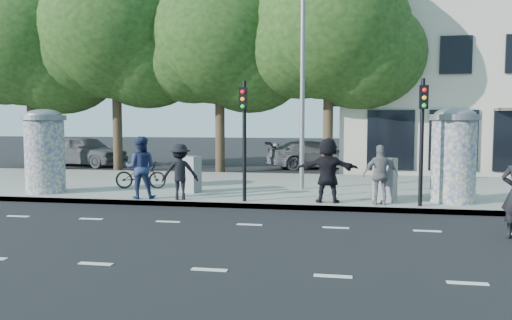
% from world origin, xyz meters
% --- Properties ---
extents(ground, '(120.00, 120.00, 0.00)m').
position_xyz_m(ground, '(0.00, 0.00, 0.00)').
color(ground, black).
rests_on(ground, ground).
extents(sidewalk, '(40.00, 8.00, 0.15)m').
position_xyz_m(sidewalk, '(0.00, 7.50, 0.07)').
color(sidewalk, gray).
rests_on(sidewalk, ground).
extents(curb, '(40.00, 0.10, 0.16)m').
position_xyz_m(curb, '(0.00, 3.55, 0.07)').
color(curb, slate).
rests_on(curb, ground).
extents(lane_dash_near, '(32.00, 0.12, 0.01)m').
position_xyz_m(lane_dash_near, '(0.00, -2.20, 0.00)').
color(lane_dash_near, silver).
rests_on(lane_dash_near, ground).
extents(lane_dash_far, '(32.00, 0.12, 0.01)m').
position_xyz_m(lane_dash_far, '(0.00, 1.40, 0.00)').
color(lane_dash_far, silver).
rests_on(lane_dash_far, ground).
extents(ad_column_left, '(1.36, 1.36, 2.65)m').
position_xyz_m(ad_column_left, '(-7.20, 4.50, 1.54)').
color(ad_column_left, beige).
rests_on(ad_column_left, sidewalk).
extents(ad_column_right, '(1.36, 1.36, 2.65)m').
position_xyz_m(ad_column_right, '(5.20, 4.70, 1.54)').
color(ad_column_right, beige).
rests_on(ad_column_right, sidewalk).
extents(traffic_pole_near, '(0.22, 0.31, 3.40)m').
position_xyz_m(traffic_pole_near, '(-0.60, 3.79, 2.23)').
color(traffic_pole_near, black).
rests_on(traffic_pole_near, sidewalk).
extents(traffic_pole_far, '(0.22, 0.31, 3.40)m').
position_xyz_m(traffic_pole_far, '(4.20, 3.79, 2.23)').
color(traffic_pole_far, black).
rests_on(traffic_pole_far, sidewalk).
extents(street_lamp, '(0.25, 0.93, 8.00)m').
position_xyz_m(street_lamp, '(0.80, 6.63, 4.79)').
color(street_lamp, slate).
rests_on(street_lamp, sidewalk).
extents(tree_far_left, '(7.20, 7.20, 9.26)m').
position_xyz_m(tree_far_left, '(-13.00, 12.50, 6.19)').
color(tree_far_left, '#38281C').
rests_on(tree_far_left, ground).
extents(tree_mid_left, '(7.20, 7.20, 9.57)m').
position_xyz_m(tree_mid_left, '(-8.50, 12.50, 6.50)').
color(tree_mid_left, '#38281C').
rests_on(tree_mid_left, ground).
extents(tree_near_left, '(6.80, 6.80, 8.97)m').
position_xyz_m(tree_near_left, '(-3.50, 12.70, 6.06)').
color(tree_near_left, '#38281C').
rests_on(tree_near_left, ground).
extents(tree_center, '(7.00, 7.00, 9.30)m').
position_xyz_m(tree_center, '(1.50, 12.30, 6.31)').
color(tree_center, '#38281C').
rests_on(tree_center, ground).
extents(ped_c, '(1.02, 0.87, 1.83)m').
position_xyz_m(ped_c, '(-3.71, 3.85, 1.06)').
color(ped_c, navy).
rests_on(ped_c, sidewalk).
extents(ped_d, '(1.19, 0.91, 1.62)m').
position_xyz_m(ped_d, '(-2.51, 3.86, 0.96)').
color(ped_d, black).
rests_on(ped_d, sidewalk).
extents(ped_e, '(1.04, 0.71, 1.64)m').
position_xyz_m(ped_e, '(3.16, 3.90, 0.97)').
color(ped_e, slate).
rests_on(ped_e, sidewalk).
extents(ped_f, '(1.70, 0.65, 1.82)m').
position_xyz_m(ped_f, '(1.74, 4.05, 1.06)').
color(ped_f, black).
rests_on(ped_f, sidewalk).
extents(bicycle, '(0.80, 1.78, 0.90)m').
position_xyz_m(bicycle, '(-4.56, 5.84, 0.60)').
color(bicycle, black).
rests_on(bicycle, sidewalk).
extents(cabinet_left, '(0.67, 0.59, 1.16)m').
position_xyz_m(cabinet_left, '(-2.63, 5.31, 0.73)').
color(cabinet_left, gray).
rests_on(cabinet_left, sidewalk).
extents(cabinet_right, '(0.71, 0.62, 1.24)m').
position_xyz_m(cabinet_right, '(3.33, 4.48, 0.77)').
color(cabinet_right, gray).
rests_on(cabinet_right, sidewalk).
extents(car_left, '(3.13, 5.15, 1.64)m').
position_xyz_m(car_left, '(-11.52, 14.87, 0.82)').
color(car_left, '#5B5E63').
rests_on(car_left, ground).
extents(car_right, '(3.71, 5.24, 1.41)m').
position_xyz_m(car_right, '(0.74, 15.53, 0.70)').
color(car_right, slate).
rests_on(car_right, ground).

